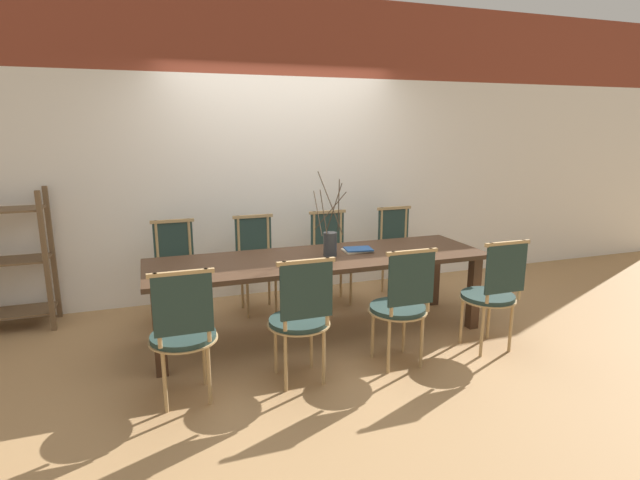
{
  "coord_description": "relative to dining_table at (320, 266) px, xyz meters",
  "views": [
    {
      "loc": [
        -1.41,
        -4.02,
        1.84
      ],
      "look_at": [
        0.0,
        0.0,
        0.88
      ],
      "focal_mm": 28.0,
      "sensor_mm": 36.0,
      "label": 1
    }
  ],
  "objects": [
    {
      "name": "dining_table",
      "position": [
        0.0,
        0.0,
        0.0
      ],
      "size": [
        2.99,
        0.89,
        0.73
      ],
      "color": "#422B1C",
      "rests_on": "ground_plane"
    },
    {
      "name": "ground_plane",
      "position": [
        0.0,
        0.0,
        -0.64
      ],
      "size": [
        16.0,
        16.0,
        0.0
      ],
      "primitive_type": "plane",
      "color": "#A87F51"
    },
    {
      "name": "wall_rear",
      "position": [
        0.0,
        1.34,
        0.96
      ],
      "size": [
        12.0,
        0.06,
        3.2
      ],
      "color": "white",
      "rests_on": "ground_plane"
    },
    {
      "name": "chair_far_leftend",
      "position": [
        -1.19,
        0.79,
        -0.12
      ],
      "size": [
        0.46,
        0.46,
        0.97
      ],
      "rotation": [
        0.0,
        0.0,
        3.14
      ],
      "color": "#233833",
      "rests_on": "ground_plane"
    },
    {
      "name": "chair_near_right",
      "position": [
        1.23,
        -0.79,
        -0.12
      ],
      "size": [
        0.46,
        0.46,
        0.97
      ],
      "color": "#233833",
      "rests_on": "ground_plane"
    },
    {
      "name": "chair_far_right",
      "position": [
        1.21,
        0.79,
        -0.12
      ],
      "size": [
        0.46,
        0.46,
        0.97
      ],
      "rotation": [
        0.0,
        0.0,
        3.14
      ],
      "color": "#233833",
      "rests_on": "ground_plane"
    },
    {
      "name": "shelving_rack",
      "position": [
        -2.64,
        1.07,
        0.0
      ],
      "size": [
        0.71,
        0.4,
        1.3
      ],
      "color": "brown",
      "rests_on": "ground_plane"
    },
    {
      "name": "chair_far_left",
      "position": [
        -0.4,
        0.79,
        -0.12
      ],
      "size": [
        0.46,
        0.46,
        0.97
      ],
      "rotation": [
        0.0,
        0.0,
        3.14
      ],
      "color": "#233833",
      "rests_on": "ground_plane"
    },
    {
      "name": "book_stack",
      "position": [
        0.39,
        0.06,
        0.1
      ],
      "size": [
        0.27,
        0.22,
        0.03
      ],
      "color": "beige",
      "rests_on": "dining_table"
    },
    {
      "name": "chair_near_leftend",
      "position": [
        -1.24,
        -0.79,
        -0.12
      ],
      "size": [
        0.46,
        0.46,
        0.97
      ],
      "color": "#233833",
      "rests_on": "ground_plane"
    },
    {
      "name": "chair_near_center",
      "position": [
        0.39,
        -0.79,
        -0.12
      ],
      "size": [
        0.46,
        0.46,
        0.97
      ],
      "color": "#233833",
      "rests_on": "ground_plane"
    },
    {
      "name": "chair_far_center",
      "position": [
        0.41,
        0.79,
        -0.12
      ],
      "size": [
        0.46,
        0.46,
        0.97
      ],
      "rotation": [
        0.0,
        0.0,
        3.14
      ],
      "color": "#233833",
      "rests_on": "ground_plane"
    },
    {
      "name": "chair_near_left",
      "position": [
        -0.42,
        -0.79,
        -0.12
      ],
      "size": [
        0.46,
        0.46,
        0.97
      ],
      "color": "#233833",
      "rests_on": "ground_plane"
    },
    {
      "name": "vase_centerpiece",
      "position": [
        0.09,
        0.0,
        0.21
      ],
      "size": [
        0.33,
        0.33,
        0.76
      ],
      "color": "#33383D",
      "rests_on": "dining_table"
    }
  ]
}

